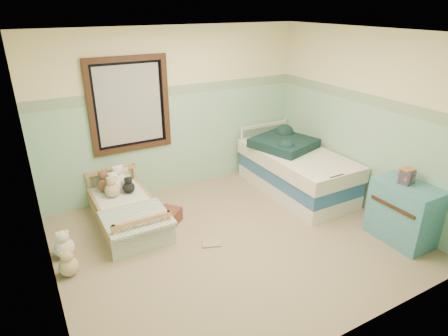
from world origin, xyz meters
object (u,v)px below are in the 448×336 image
toddler_bed_frame (128,217)px  plush_floor_cream (64,248)px  floor_book (211,243)px  plush_floor_tan (69,267)px  dresser (404,212)px  red_pillow (169,217)px  twin_bed_frame (295,185)px

toddler_bed_frame → plush_floor_cream: plush_floor_cream is taller
plush_floor_cream → floor_book: size_ratio=1.00×
toddler_bed_frame → plush_floor_cream: (-0.86, -0.37, 0.02)m
plush_floor_cream → plush_floor_tan: 0.38m
plush_floor_cream → dresser: size_ratio=0.31×
plush_floor_tan → red_pillow: 1.45m
red_pillow → plush_floor_cream: bearing=-175.5°
toddler_bed_frame → twin_bed_frame: bearing=-7.4°
twin_bed_frame → red_pillow: 2.13m
toddler_bed_frame → dresser: bearing=-35.2°
toddler_bed_frame → floor_book: bearing=-52.1°
twin_bed_frame → dresser: dresser is taller
red_pillow → floor_book: size_ratio=1.33×
plush_floor_cream → twin_bed_frame: (3.49, 0.03, -0.01)m
twin_bed_frame → dresser: (0.30, -1.72, 0.27)m
plush_floor_cream → red_pillow: 1.36m
plush_floor_tan → floor_book: (1.65, -0.24, -0.10)m
twin_bed_frame → dresser: size_ratio=2.48×
plush_floor_cream → twin_bed_frame: 3.49m
twin_bed_frame → red_pillow: twin_bed_frame is taller
red_pillow → toddler_bed_frame: bearing=152.2°
plush_floor_cream → red_pillow: plush_floor_cream is taller
plush_floor_tan → floor_book: size_ratio=0.92×
twin_bed_frame → dresser: 1.77m
red_pillow → floor_book: (0.28, -0.73, -0.09)m
toddler_bed_frame → floor_book: (0.77, -0.99, -0.08)m
plush_floor_cream → floor_book: plush_floor_cream is taller
plush_floor_tan → floor_book: 1.67m
toddler_bed_frame → twin_bed_frame: (2.63, -0.34, 0.02)m
plush_floor_tan → dresser: size_ratio=0.28×
toddler_bed_frame → red_pillow: bearing=-27.8°
twin_bed_frame → red_pillow: size_ratio=6.13×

